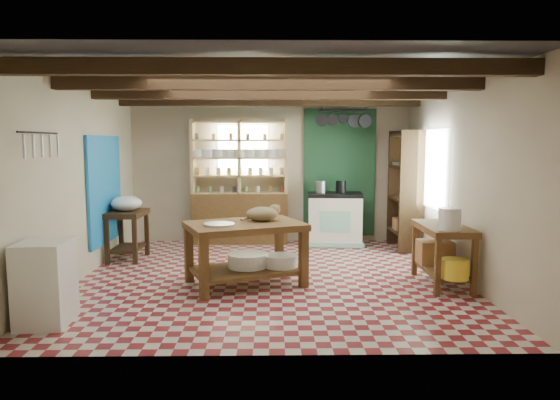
{
  "coord_description": "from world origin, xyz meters",
  "views": [
    {
      "loc": [
        0.03,
        -6.55,
        1.79
      ],
      "look_at": [
        0.14,
        0.3,
        1.01
      ],
      "focal_mm": 32.0,
      "sensor_mm": 36.0,
      "label": 1
    }
  ],
  "objects_px": {
    "cat": "(262,214)",
    "work_table": "(245,254)",
    "right_counter": "(442,255)",
    "stove": "(335,219)",
    "white_cabinet": "(45,283)",
    "prep_table": "(128,235)"
  },
  "relations": [
    {
      "from": "cat",
      "to": "work_table",
      "type": "bearing_deg",
      "value": -178.69
    },
    {
      "from": "stove",
      "to": "right_counter",
      "type": "xyz_separation_m",
      "value": [
        1.04,
        -2.56,
        -0.08
      ]
    },
    {
      "from": "work_table",
      "to": "prep_table",
      "type": "relative_size",
      "value": 1.85
    },
    {
      "from": "right_counter",
      "to": "white_cabinet",
      "type": "bearing_deg",
      "value": -163.25
    },
    {
      "from": "right_counter",
      "to": "stove",
      "type": "bearing_deg",
      "value": 112.47
    },
    {
      "from": "prep_table",
      "to": "cat",
      "type": "bearing_deg",
      "value": -29.64
    },
    {
      "from": "stove",
      "to": "cat",
      "type": "height_order",
      "value": "cat"
    },
    {
      "from": "work_table",
      "to": "stove",
      "type": "bearing_deg",
      "value": 38.25
    },
    {
      "from": "white_cabinet",
      "to": "right_counter",
      "type": "xyz_separation_m",
      "value": [
        4.4,
        1.3,
        -0.03
      ]
    },
    {
      "from": "prep_table",
      "to": "right_counter",
      "type": "relative_size",
      "value": 0.71
    },
    {
      "from": "work_table",
      "to": "cat",
      "type": "distance_m",
      "value": 0.55
    },
    {
      "from": "stove",
      "to": "white_cabinet",
      "type": "distance_m",
      "value": 5.11
    },
    {
      "from": "white_cabinet",
      "to": "prep_table",
      "type": "bearing_deg",
      "value": 86.43
    },
    {
      "from": "stove",
      "to": "white_cabinet",
      "type": "height_order",
      "value": "stove"
    },
    {
      "from": "work_table",
      "to": "white_cabinet",
      "type": "xyz_separation_m",
      "value": [
        -1.9,
        -1.35,
        0.02
      ]
    },
    {
      "from": "cat",
      "to": "right_counter",
      "type": "bearing_deg",
      "value": -36.36
    },
    {
      "from": "prep_table",
      "to": "cat",
      "type": "relative_size",
      "value": 1.87
    },
    {
      "from": "right_counter",
      "to": "work_table",
      "type": "bearing_deg",
      "value": 179.2
    },
    {
      "from": "prep_table",
      "to": "cat",
      "type": "distance_m",
      "value": 2.5
    },
    {
      "from": "work_table",
      "to": "stove",
      "type": "xyz_separation_m",
      "value": [
        1.45,
        2.51,
        0.06
      ]
    },
    {
      "from": "work_table",
      "to": "white_cabinet",
      "type": "bearing_deg",
      "value": -166.41
    },
    {
      "from": "prep_table",
      "to": "cat",
      "type": "height_order",
      "value": "cat"
    }
  ]
}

